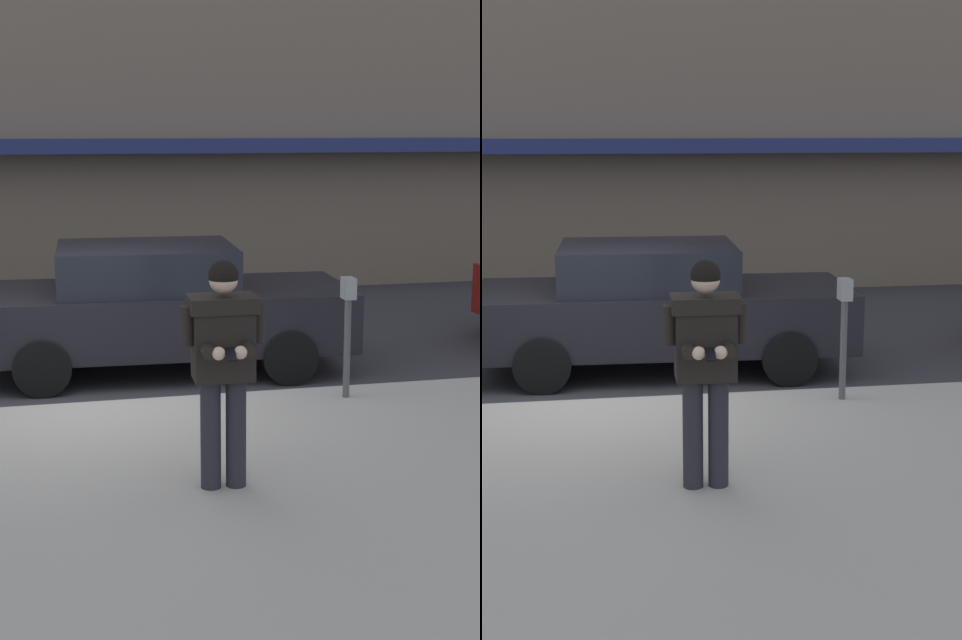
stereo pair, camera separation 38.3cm
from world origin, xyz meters
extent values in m
plane|color=#333338|center=(0.00, 0.00, 0.00)|extent=(80.00, 80.00, 0.00)
cube|color=#A8A399|center=(1.00, -2.85, 0.07)|extent=(32.00, 5.30, 0.14)
cube|color=silver|center=(1.00, 0.05, 0.00)|extent=(28.00, 0.12, 0.01)
cube|color=navy|center=(1.00, 6.15, 2.60)|extent=(26.60, 0.70, 0.24)
cube|color=black|center=(0.98, 1.37, 0.67)|extent=(4.57, 2.01, 0.70)
cube|color=black|center=(0.80, 1.38, 1.28)|extent=(2.14, 1.73, 0.52)
cylinder|color=black|center=(2.41, 2.16, 0.32)|extent=(0.65, 0.25, 0.64)
cylinder|color=black|center=(2.34, 0.46, 0.32)|extent=(0.65, 0.25, 0.64)
cylinder|color=black|center=(-0.38, 2.28, 0.32)|extent=(0.65, 0.25, 0.64)
cylinder|color=black|center=(-0.45, 0.58, 0.32)|extent=(0.65, 0.25, 0.64)
cylinder|color=#23232B|center=(1.04, -2.66, 0.58)|extent=(0.16, 0.16, 0.88)
cylinder|color=#23232B|center=(0.84, -2.66, 0.58)|extent=(0.16, 0.16, 0.88)
cube|color=black|center=(0.94, -2.66, 1.34)|extent=(0.47, 0.31, 0.64)
cube|color=black|center=(0.94, -2.66, 1.61)|extent=(0.53, 0.36, 0.12)
cylinder|color=black|center=(1.21, -2.67, 1.45)|extent=(0.11, 0.11, 0.30)
cylinder|color=black|center=(1.08, -2.82, 1.30)|extent=(0.11, 0.30, 0.10)
sphere|color=beige|center=(1.01, -2.96, 1.30)|extent=(0.10, 0.10, 0.10)
cylinder|color=black|center=(0.67, -2.65, 1.45)|extent=(0.11, 0.11, 0.30)
cylinder|color=black|center=(0.79, -2.81, 1.30)|extent=(0.11, 0.30, 0.10)
sphere|color=beige|center=(0.85, -2.96, 1.30)|extent=(0.10, 0.10, 0.10)
cube|color=black|center=(0.93, -3.00, 1.30)|extent=(0.08, 0.14, 0.07)
sphere|color=beige|center=(0.94, -2.69, 1.80)|extent=(0.22, 0.22, 0.22)
sphere|color=black|center=(0.94, -2.69, 1.83)|extent=(0.23, 0.23, 0.23)
cylinder|color=#4C4C51|center=(2.66, -0.60, 0.67)|extent=(0.07, 0.07, 1.05)
cube|color=gray|center=(2.66, -0.60, 1.30)|extent=(0.12, 0.18, 0.22)
camera|label=1|loc=(-0.33, -9.12, 2.91)|focal=50.00mm
camera|label=2|loc=(0.05, -9.19, 2.91)|focal=50.00mm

